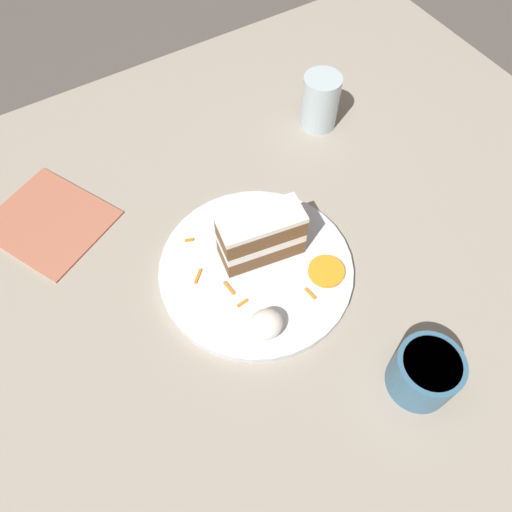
% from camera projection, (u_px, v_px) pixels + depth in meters
% --- Properties ---
extents(ground_plane, '(6.00, 6.00, 0.00)m').
position_uv_depth(ground_plane, '(280.00, 261.00, 0.80)').
color(ground_plane, '#4C4742').
rests_on(ground_plane, ground).
extents(dining_table, '(1.26, 1.08, 0.02)m').
position_uv_depth(dining_table, '(281.00, 257.00, 0.79)').
color(dining_table, gray).
rests_on(dining_table, ground).
extents(plate, '(0.30, 0.30, 0.01)m').
position_uv_depth(plate, '(256.00, 269.00, 0.76)').
color(plate, silver).
rests_on(plate, dining_table).
extents(cake_slice, '(0.13, 0.07, 0.09)m').
position_uv_depth(cake_slice, '(261.00, 236.00, 0.73)').
color(cake_slice, brown).
rests_on(cake_slice, plate).
extents(cream_dollop, '(0.05, 0.04, 0.04)m').
position_uv_depth(cream_dollop, '(266.00, 324.00, 0.68)').
color(cream_dollop, white).
rests_on(cream_dollop, plate).
extents(orange_garnish, '(0.05, 0.05, 0.01)m').
position_uv_depth(orange_garnish, '(326.00, 271.00, 0.75)').
color(orange_garnish, orange).
rests_on(orange_garnish, plate).
extents(carrot_shreds_scatter, '(0.20, 0.19, 0.00)m').
position_uv_depth(carrot_shreds_scatter, '(246.00, 269.00, 0.75)').
color(carrot_shreds_scatter, orange).
rests_on(carrot_shreds_scatter, plate).
extents(drinking_glass, '(0.07, 0.07, 0.10)m').
position_uv_depth(drinking_glass, '(320.00, 105.00, 0.90)').
color(drinking_glass, silver).
rests_on(drinking_glass, dining_table).
extents(coffee_mug, '(0.09, 0.09, 0.07)m').
position_uv_depth(coffee_mug, '(425.00, 372.00, 0.64)').
color(coffee_mug, '#386684').
rests_on(coffee_mug, dining_table).
extents(menu_card, '(0.22, 0.23, 0.00)m').
position_uv_depth(menu_card, '(50.00, 221.00, 0.81)').
color(menu_card, '#B2664C').
rests_on(menu_card, dining_table).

